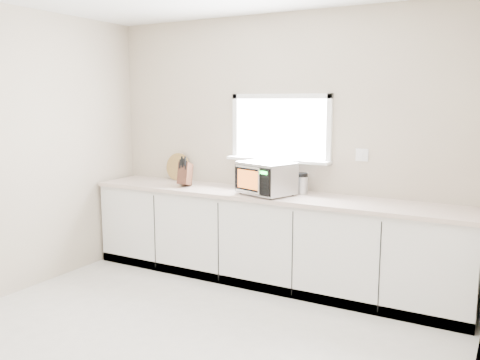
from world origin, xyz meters
The scene contains 8 objects.
ground centered at (0.00, 0.00, 0.00)m, with size 4.00×4.00×0.00m, color beige.
back_wall centered at (0.00, 2.00, 1.36)m, with size 4.00×0.17×2.70m.
cabinets centered at (0.00, 1.70, 0.44)m, with size 3.92×0.60×0.88m, color silver.
countertop centered at (0.00, 1.69, 0.90)m, with size 3.92×0.64×0.04m, color beige.
microwave centered at (0.02, 1.62, 1.09)m, with size 0.59×0.53×0.32m.
knife_block centered at (-0.95, 1.63, 1.06)m, with size 0.16×0.25×0.33m.
cutting_board centered at (-1.27, 1.94, 1.08)m, with size 0.31×0.31×0.02m, color olive.
coffee_grinder centered at (0.30, 1.84, 1.02)m, with size 0.14×0.14×0.21m.
Camera 1 is at (2.17, -2.77, 1.84)m, focal length 38.00 mm.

